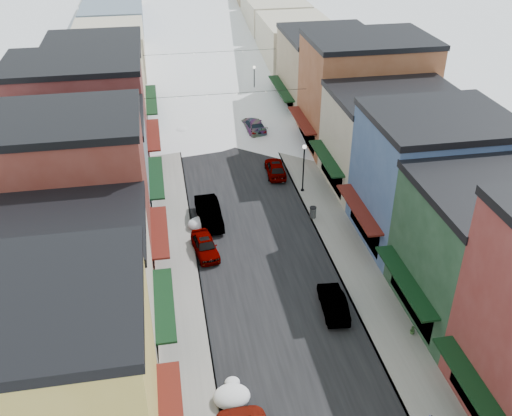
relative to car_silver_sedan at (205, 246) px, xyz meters
name	(u,v)px	position (x,y,z in m)	size (l,w,h in m)	color
road	(208,87)	(4.30, 38.26, -0.70)	(10.00, 160.00, 0.01)	black
sidewalk_left	(159,90)	(-2.30, 38.26, -0.63)	(3.20, 160.00, 0.15)	gray
sidewalk_right	(256,84)	(10.90, 38.26, -0.63)	(3.20, 160.00, 0.15)	gray
curb_left	(171,89)	(-0.75, 38.26, -0.63)	(0.10, 160.00, 0.15)	slate
curb_right	(245,85)	(9.35, 38.26, -0.63)	(0.10, 160.00, 0.15)	slate
bldg_l_yellow	(39,399)	(-8.89, -17.74, 5.05)	(11.30, 8.70, 11.50)	#DDBA51
bldg_l_cream	(64,294)	(-8.89, -9.24, 4.06)	(11.30, 8.20, 9.50)	beige
bldg_l_brick_near	(65,203)	(-9.39, -1.24, 5.55)	(12.30, 8.20, 12.50)	maroon
bldg_l_grayblue	(86,169)	(-8.89, 7.26, 3.80)	(11.30, 9.20, 9.00)	slate
bldg_l_brick_far	(80,117)	(-9.89, 16.26, 4.80)	(13.30, 9.20, 11.00)	maroon
bldg_l_tan	(98,87)	(-8.89, 26.26, 4.30)	(11.30, 11.20, 10.00)	tan
bldg_r_green	(492,252)	(17.49, -9.74, 4.05)	(11.30, 9.20, 9.50)	#1C3C26
bldg_r_blue	(431,179)	(17.49, -0.74, 4.55)	(11.30, 9.20, 10.50)	#37507D
bldg_r_cream	(392,140)	(17.99, 8.26, 3.80)	(12.30, 9.20, 9.00)	#B3A890
bldg_r_brick_far	(365,93)	(18.49, 17.26, 5.05)	(13.30, 9.20, 11.50)	brown
bldg_r_tan	(327,73)	(17.49, 27.26, 4.05)	(11.30, 11.20, 9.50)	#937E61
distant_blocks	(193,19)	(4.30, 61.26, 3.30)	(34.00, 55.00, 8.00)	gray
overhead_cables	(218,71)	(4.30, 25.76, 5.50)	(16.40, 15.04, 0.04)	black
car_silver_sedan	(205,246)	(0.00, 0.00, 0.00)	(1.66, 4.13, 1.41)	#9A9CA2
car_dark_hatch	(209,213)	(0.80, 4.53, 0.15)	(1.81, 5.18, 1.71)	black
car_silver_wagon	(182,116)	(0.00, 26.87, -0.04)	(1.86, 4.58, 1.33)	#A2A6AB
car_green_sedan	(333,303)	(7.80, -8.16, 0.00)	(1.48, 4.24, 1.40)	black
car_gray_suv	(275,168)	(8.04, 11.85, 0.04)	(1.76, 4.36, 1.49)	#A1A3A9
car_black_sedan	(254,125)	(7.80, 22.53, 0.04)	(2.09, 5.15, 1.50)	black
car_lane_silver	(204,87)	(3.59, 36.08, 0.12)	(1.94, 4.83, 1.65)	#A8AAB0
car_lane_white	(210,74)	(4.90, 41.70, 0.11)	(2.69, 5.84, 1.62)	silver
trash_can	(313,212)	(9.50, 3.40, -0.05)	(0.58, 0.58, 0.98)	#55585A
streetlamp_near	(304,162)	(9.79, 8.07, 2.35)	(0.38, 0.38, 4.60)	black
streetlamp_far	(254,79)	(9.56, 32.22, 2.20)	(0.36, 0.36, 4.37)	black
planter_far	(413,330)	(12.10, -11.35, -0.26)	(0.32, 0.32, 0.58)	#325728
snow_pile_near	(232,395)	(0.02, -14.43, -0.28)	(2.10, 2.49, 0.89)	white
snow_pile_mid	(201,223)	(0.02, 3.73, -0.27)	(2.12, 2.50, 0.90)	white
snow_pile_far	(181,131)	(-0.30, 23.07, -0.27)	(2.12, 2.51, 0.90)	white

